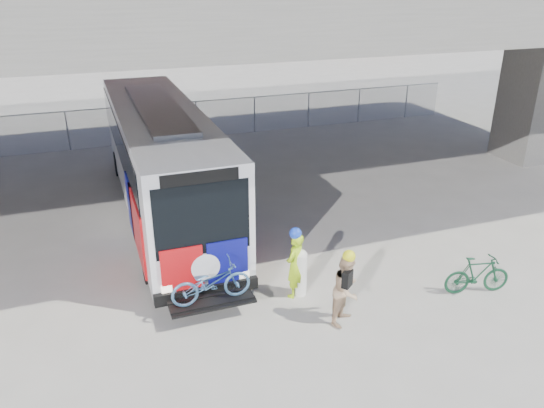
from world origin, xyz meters
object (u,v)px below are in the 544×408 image
cyclist_tan (347,289)px  bollard (300,271)px  bike_parked (477,275)px  bus (161,153)px  cyclist_hivis (295,263)px

cyclist_tan → bollard: bearing=72.9°
bike_parked → bus: bearing=52.7°
bus → bike_parked: bus is taller
bike_parked → cyclist_hivis: bearing=83.9°
cyclist_hivis → bollard: bearing=139.8°
bus → bollard: bus is taller
bus → bike_parked: 10.31m
cyclist_tan → bike_parked: size_ratio=1.09×
cyclist_hivis → bike_parked: (4.38, -1.47, -0.40)m
cyclist_hivis → cyclist_tan: (0.70, -1.42, -0.03)m
bollard → cyclist_hivis: 0.28m
bollard → bike_parked: 4.48m
bus → bike_parked: (6.58, -7.78, -1.59)m
bollard → bike_parked: bollard is taller
bollard → cyclist_tan: cyclist_tan is taller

